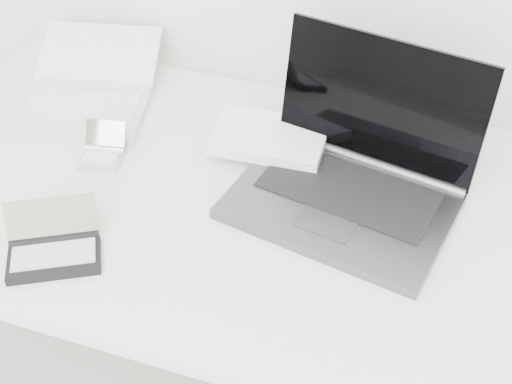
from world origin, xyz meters
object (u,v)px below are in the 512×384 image
(desk, at_px, (277,222))
(netbook_open_white, at_px, (87,95))
(laptop_large, at_px, (336,168))
(palmtop_charcoal, at_px, (54,249))

(desk, relative_size, netbook_open_white, 3.83)
(desk, bearing_deg, laptop_large, 45.29)
(netbook_open_white, relative_size, palmtop_charcoal, 2.01)
(netbook_open_white, xyz_separation_m, palmtop_charcoal, (0.18, -0.45, -0.01))
(palmtop_charcoal, bearing_deg, netbook_open_white, 83.06)
(netbook_open_white, bearing_deg, laptop_large, -22.21)
(laptop_large, relative_size, palmtop_charcoal, 2.65)
(laptop_large, bearing_deg, netbook_open_white, -178.40)
(desk, xyz_separation_m, netbook_open_white, (-0.52, 0.19, 0.07))
(desk, bearing_deg, palmtop_charcoal, -143.09)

